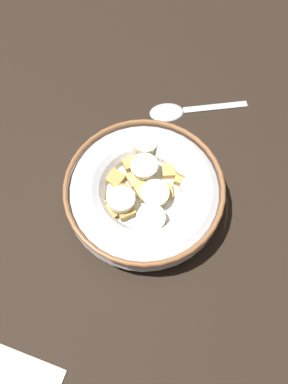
# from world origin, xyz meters

# --- Properties ---
(ground_plane) EXTENTS (1.31, 1.31, 0.02)m
(ground_plane) POSITION_xyz_m (0.00, 0.00, -0.01)
(ground_plane) COLOR black
(cereal_bowl) EXTENTS (0.19, 0.19, 0.05)m
(cereal_bowl) POSITION_xyz_m (-0.00, -0.00, 0.03)
(cereal_bowl) COLOR silver
(cereal_bowl) RESTS_ON ground_plane
(spoon) EXTENTS (0.15, 0.04, 0.01)m
(spoon) POSITION_xyz_m (-0.05, -0.14, 0.00)
(spoon) COLOR #B7B7BC
(spoon) RESTS_ON ground_plane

